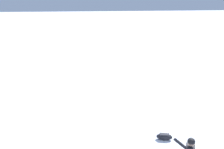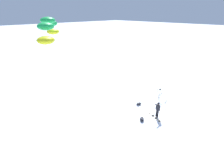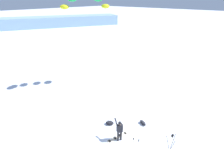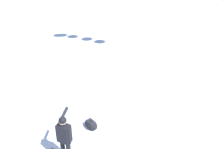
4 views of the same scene
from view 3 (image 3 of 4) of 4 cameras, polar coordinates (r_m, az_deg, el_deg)
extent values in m
plane|color=white|center=(13.15, 5.61, -21.25)|extent=(300.00, 300.00, 0.00)
cylinder|color=black|center=(12.69, 2.11, -20.55)|extent=(0.14, 0.14, 0.83)
cylinder|color=black|center=(12.75, 3.10, -20.31)|extent=(0.14, 0.14, 0.83)
cube|color=black|center=(12.22, 2.67, -18.10)|extent=(0.42, 0.48, 0.59)
sphere|color=tan|center=(11.92, 2.72, -16.57)|extent=(0.23, 0.23, 0.23)
sphere|color=black|center=(11.90, 2.72, -16.46)|extent=(0.24, 0.24, 0.24)
cylinder|color=black|center=(12.07, 1.44, -16.12)|extent=(0.51, 0.34, 0.41)
cylinder|color=black|center=(12.26, 3.63, -17.93)|extent=(0.09, 0.09, 0.59)
cube|color=beige|center=(13.19, 1.94, -20.86)|extent=(0.68, 1.55, 0.02)
cylinder|color=beige|center=(12.90, -1.09, -22.20)|extent=(0.27, 0.27, 0.02)
cylinder|color=beige|center=(13.52, 4.78, -19.52)|extent=(0.27, 0.27, 0.02)
cube|color=black|center=(13.06, 1.09, -21.09)|extent=(0.23, 0.19, 0.08)
cube|color=black|center=(13.24, 2.78, -20.32)|extent=(0.23, 0.19, 0.08)
ellipsoid|color=yellow|center=(18.15, -2.31, 22.55)|extent=(1.21, 1.19, 0.44)
ellipsoid|color=yellow|center=(17.41, -16.15, 21.56)|extent=(1.21, 1.19, 0.44)
ellipsoid|color=black|center=(14.07, -0.80, -16.45)|extent=(0.74, 0.67, 0.31)
cube|color=#2C2C33|center=(14.00, -0.81, -16.12)|extent=(0.44, 0.40, 0.08)
cylinder|color=#262628|center=(12.62, 20.18, -21.31)|extent=(0.09, 0.39, 1.32)
cylinder|color=#262628|center=(12.48, 18.80, -21.69)|extent=(0.36, 0.19, 1.32)
cylinder|color=#262628|center=(12.40, 20.10, -22.33)|extent=(0.31, 0.27, 1.32)
cube|color=black|center=(12.03, 20.18, -19.50)|extent=(0.10, 0.10, 0.06)
cube|color=black|center=(11.97, 20.24, -19.22)|extent=(0.12, 0.16, 0.10)
ellipsoid|color=black|center=(14.33, 10.61, -16.14)|extent=(0.72, 0.49, 0.27)
cube|color=#2C2C33|center=(14.27, 10.64, -15.85)|extent=(0.43, 0.30, 0.08)
cylinder|color=gray|center=(11.91, 9.01, -23.45)|extent=(0.06, 0.32, 1.21)
cylinder|color=black|center=(11.51, 9.20, -21.64)|extent=(0.05, 0.05, 0.14)
cylinder|color=gray|center=(11.96, 7.31, -23.05)|extent=(0.11, 0.31, 1.21)
cylinder|color=black|center=(11.56, 7.46, -21.24)|extent=(0.05, 0.05, 0.14)
cube|color=#8DB2CE|center=(64.66, -17.93, 17.12)|extent=(26.72, 41.21, 3.38)
camera|label=1|loc=(10.01, -35.34, -2.75)|focal=37.52mm
camera|label=2|loc=(17.66, -47.32, 19.53)|focal=23.62mm
camera|label=4|loc=(8.94, 37.77, -5.36)|focal=37.41mm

